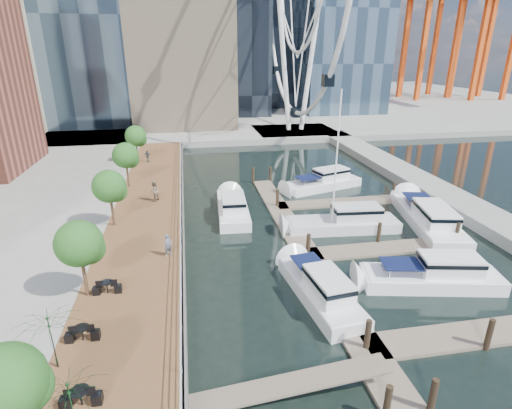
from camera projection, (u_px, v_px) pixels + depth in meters
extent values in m
plane|color=black|center=(298.00, 331.00, 21.48)|extent=(520.00, 520.00, 0.00)
cube|color=brown|center=(147.00, 224.00, 33.62)|extent=(6.00, 60.00, 1.00)
cube|color=#595954|center=(183.00, 221.00, 34.11)|extent=(0.25, 60.00, 1.00)
cube|color=gray|center=(202.00, 102.00, 115.02)|extent=(200.00, 114.00, 1.00)
cube|color=gray|center=(427.00, 186.00, 42.94)|extent=(4.00, 60.00, 1.00)
cube|color=gray|center=(295.00, 132.00, 71.36)|extent=(14.00, 12.00, 1.00)
cube|color=#6D6051|center=(300.00, 243.00, 31.12)|extent=(2.00, 32.00, 0.20)
cube|color=#6D6051|center=(473.00, 335.00, 21.07)|extent=(12.00, 2.00, 0.20)
cube|color=#6D6051|center=(384.00, 249.00, 30.26)|extent=(12.00, 2.00, 0.20)
cube|color=#6D6051|center=(336.00, 203.00, 39.45)|extent=(12.00, 2.00, 0.20)
cylinder|color=white|center=(283.00, 52.00, 66.10)|extent=(0.80, 0.80, 26.00)
cylinder|color=white|center=(312.00, 52.00, 66.92)|extent=(0.80, 0.80, 26.00)
sphere|color=#265B1E|center=(5.00, 384.00, 12.56)|extent=(2.60, 2.60, 2.60)
cylinder|color=#3F2B1C|center=(85.00, 277.00, 22.51)|extent=(0.20, 0.20, 2.40)
sphere|color=#265B1E|center=(79.00, 243.00, 21.75)|extent=(2.60, 2.60, 2.60)
cylinder|color=#3F2B1C|center=(112.00, 211.00, 31.70)|extent=(0.20, 0.20, 2.40)
sphere|color=#265B1E|center=(109.00, 186.00, 30.94)|extent=(2.60, 2.60, 2.60)
cylinder|color=#3F2B1C|center=(128.00, 175.00, 40.89)|extent=(0.20, 0.20, 2.40)
sphere|color=#265B1E|center=(125.00, 155.00, 40.13)|extent=(2.60, 2.60, 2.60)
cylinder|color=#3F2B1C|center=(137.00, 153.00, 50.07)|extent=(0.20, 0.20, 2.40)
sphere|color=#265B1E|center=(136.00, 136.00, 49.32)|extent=(2.60, 2.60, 2.60)
imported|color=#4E5768|center=(168.00, 245.00, 27.08)|extent=(0.70, 0.65, 1.60)
imported|color=#7B6955|center=(154.00, 191.00, 37.00)|extent=(1.16, 1.21, 1.96)
imported|color=#383F46|center=(148.00, 156.00, 50.19)|extent=(0.98, 0.71, 1.55)
imported|color=black|center=(53.00, 342.00, 17.20)|extent=(4.00, 4.03, 2.75)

